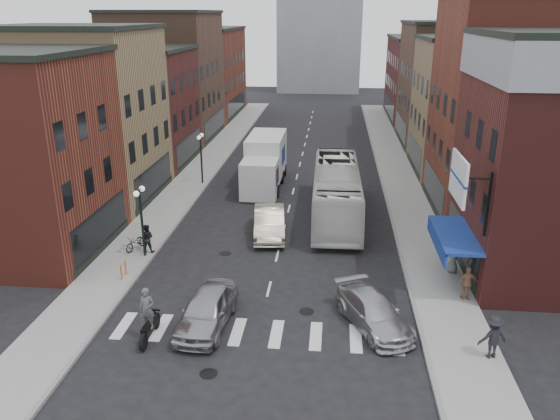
{
  "coord_description": "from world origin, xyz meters",
  "views": [
    {
      "loc": [
        2.96,
        -23.16,
        13.03
      ],
      "look_at": [
        0.1,
        5.66,
        2.54
      ],
      "focal_mm": 35.0,
      "sensor_mm": 36.0,
      "label": 1
    }
  ],
  "objects_px": {
    "ped_left_solo": "(147,238)",
    "ped_right_a": "(493,337)",
    "streetlamp_near": "(141,209)",
    "box_truck": "(265,163)",
    "ped_right_c": "(453,258)",
    "ped_right_b": "(467,283)",
    "transit_bus": "(336,191)",
    "bike_rack": "(123,270)",
    "streetlamp_far": "(201,149)",
    "sedan_left_near": "(207,310)",
    "sedan_left_far": "(269,222)",
    "billboard_sign": "(460,179)",
    "motorcycle_rider": "(148,316)",
    "parked_bicycle": "(136,242)",
    "curb_car": "(374,312)"
  },
  "relations": [
    {
      "from": "ped_right_a",
      "to": "parked_bicycle",
      "type": "bearing_deg",
      "value": -42.04
    },
    {
      "from": "billboard_sign",
      "to": "bike_rack",
      "type": "height_order",
      "value": "billboard_sign"
    },
    {
      "from": "sedan_left_near",
      "to": "streetlamp_far",
      "type": "bearing_deg",
      "value": 108.17
    },
    {
      "from": "box_truck",
      "to": "curb_car",
      "type": "bearing_deg",
      "value": -69.6
    },
    {
      "from": "box_truck",
      "to": "ped_right_b",
      "type": "distance_m",
      "value": 21.14
    },
    {
      "from": "bike_rack",
      "to": "sedan_left_far",
      "type": "relative_size",
      "value": 0.15
    },
    {
      "from": "box_truck",
      "to": "sedan_left_near",
      "type": "relative_size",
      "value": 1.86
    },
    {
      "from": "motorcycle_rider",
      "to": "parked_bicycle",
      "type": "relative_size",
      "value": 1.46
    },
    {
      "from": "ped_left_solo",
      "to": "ped_right_a",
      "type": "relative_size",
      "value": 0.92
    },
    {
      "from": "ped_right_b",
      "to": "sedan_left_far",
      "type": "bearing_deg",
      "value": -40.05
    },
    {
      "from": "sedan_left_near",
      "to": "ped_right_b",
      "type": "height_order",
      "value": "ped_right_b"
    },
    {
      "from": "bike_rack",
      "to": "ped_right_a",
      "type": "bearing_deg",
      "value": -17.25
    },
    {
      "from": "box_truck",
      "to": "motorcycle_rider",
      "type": "bearing_deg",
      "value": -95.16
    },
    {
      "from": "box_truck",
      "to": "sedan_left_near",
      "type": "bearing_deg",
      "value": -89.5
    },
    {
      "from": "box_truck",
      "to": "ped_right_c",
      "type": "distance_m",
      "value": 18.76
    },
    {
      "from": "ped_right_b",
      "to": "box_truck",
      "type": "bearing_deg",
      "value": -60.44
    },
    {
      "from": "box_truck",
      "to": "sedan_left_far",
      "type": "height_order",
      "value": "box_truck"
    },
    {
      "from": "ped_right_c",
      "to": "motorcycle_rider",
      "type": "bearing_deg",
      "value": 40.68
    },
    {
      "from": "ped_right_c",
      "to": "curb_car",
      "type": "bearing_deg",
      "value": 63.58
    },
    {
      "from": "sedan_left_near",
      "to": "ped_right_c",
      "type": "distance_m",
      "value": 13.27
    },
    {
      "from": "billboard_sign",
      "to": "motorcycle_rider",
      "type": "bearing_deg",
      "value": -161.21
    },
    {
      "from": "billboard_sign",
      "to": "streetlamp_near",
      "type": "distance_m",
      "value": 16.68
    },
    {
      "from": "curb_car",
      "to": "ped_right_a",
      "type": "relative_size",
      "value": 2.65
    },
    {
      "from": "bike_rack",
      "to": "streetlamp_far",
      "type": "bearing_deg",
      "value": 89.31
    },
    {
      "from": "streetlamp_far",
      "to": "box_truck",
      "type": "bearing_deg",
      "value": 1.43
    },
    {
      "from": "motorcycle_rider",
      "to": "ped_left_solo",
      "type": "height_order",
      "value": "motorcycle_rider"
    },
    {
      "from": "bike_rack",
      "to": "box_truck",
      "type": "relative_size",
      "value": 0.09
    },
    {
      "from": "box_truck",
      "to": "sedan_left_far",
      "type": "xyz_separation_m",
      "value": [
        1.57,
        -10.14,
        -1.06
      ]
    },
    {
      "from": "motorcycle_rider",
      "to": "sedan_left_far",
      "type": "height_order",
      "value": "motorcycle_rider"
    },
    {
      "from": "motorcycle_rider",
      "to": "transit_bus",
      "type": "bearing_deg",
      "value": 66.29
    },
    {
      "from": "streetlamp_near",
      "to": "sedan_left_near",
      "type": "height_order",
      "value": "streetlamp_near"
    },
    {
      "from": "sedan_left_near",
      "to": "ped_right_a",
      "type": "bearing_deg",
      "value": -2.17
    },
    {
      "from": "motorcycle_rider",
      "to": "sedan_left_near",
      "type": "bearing_deg",
      "value": 32.98
    },
    {
      "from": "box_truck",
      "to": "motorcycle_rider",
      "type": "relative_size",
      "value": 3.7
    },
    {
      "from": "bike_rack",
      "to": "ped_right_a",
      "type": "height_order",
      "value": "ped_right_a"
    },
    {
      "from": "box_truck",
      "to": "parked_bicycle",
      "type": "bearing_deg",
      "value": -113.09
    },
    {
      "from": "ped_right_b",
      "to": "parked_bicycle",
      "type": "bearing_deg",
      "value": -17.72
    },
    {
      "from": "ped_right_a",
      "to": "streetlamp_near",
      "type": "bearing_deg",
      "value": -40.97
    },
    {
      "from": "sedan_left_far",
      "to": "ped_right_b",
      "type": "relative_size",
      "value": 3.04
    },
    {
      "from": "streetlamp_far",
      "to": "billboard_sign",
      "type": "bearing_deg",
      "value": -47.59
    },
    {
      "from": "streetlamp_near",
      "to": "box_truck",
      "type": "relative_size",
      "value": 0.46
    },
    {
      "from": "ped_right_b",
      "to": "transit_bus",
      "type": "bearing_deg",
      "value": -65.4
    },
    {
      "from": "box_truck",
      "to": "ped_right_c",
      "type": "height_order",
      "value": "box_truck"
    },
    {
      "from": "billboard_sign",
      "to": "motorcycle_rider",
      "type": "height_order",
      "value": "billboard_sign"
    },
    {
      "from": "transit_bus",
      "to": "sedan_left_far",
      "type": "xyz_separation_m",
      "value": [
        -4.08,
        -3.79,
        -0.92
      ]
    },
    {
      "from": "transit_bus",
      "to": "ped_right_b",
      "type": "distance_m",
      "value": 12.76
    },
    {
      "from": "sedan_left_far",
      "to": "curb_car",
      "type": "height_order",
      "value": "sedan_left_far"
    },
    {
      "from": "parked_bicycle",
      "to": "ped_left_solo",
      "type": "distance_m",
      "value": 0.89
    },
    {
      "from": "streetlamp_far",
      "to": "sedan_left_near",
      "type": "bearing_deg",
      "value": -76.14
    },
    {
      "from": "bike_rack",
      "to": "box_truck",
      "type": "bearing_deg",
      "value": 72.72
    }
  ]
}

